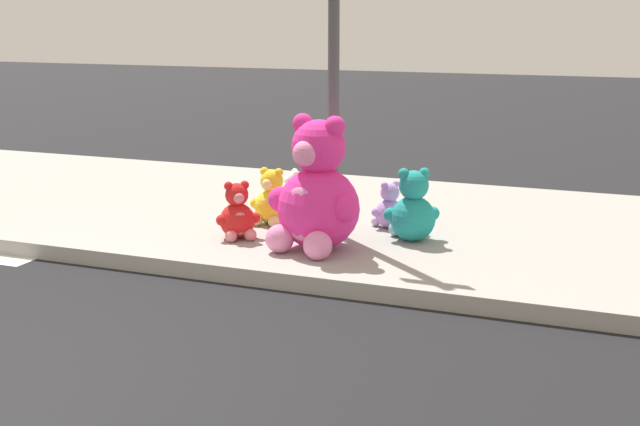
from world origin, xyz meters
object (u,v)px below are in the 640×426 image
(plush_white, at_px, (294,195))
(sign_pole, at_px, (334,60))
(plush_yellow, at_px, (271,202))
(plush_lavender, at_px, (389,209))
(plush_red, at_px, (238,216))
(plush_pink_large, at_px, (316,197))
(plush_teal, at_px, (413,211))

(plush_white, bearing_deg, sign_pole, -44.43)
(sign_pole, height_order, plush_yellow, sign_pole)
(plush_yellow, bearing_deg, plush_lavender, 14.35)
(plush_white, xyz_separation_m, plush_red, (-0.07, -1.21, 0.03))
(plush_pink_large, bearing_deg, plush_white, 121.01)
(sign_pole, height_order, plush_pink_large, sign_pole)
(plush_yellow, xyz_separation_m, plush_lavender, (1.17, 0.30, -0.04))
(sign_pole, distance_m, plush_white, 1.81)
(plush_teal, relative_size, plush_lavender, 1.47)
(plush_teal, bearing_deg, plush_red, -160.72)
(plush_white, xyz_separation_m, plush_yellow, (-0.01, -0.57, 0.04))
(plush_lavender, bearing_deg, plush_red, -142.52)
(plush_yellow, relative_size, plush_red, 1.05)
(plush_yellow, distance_m, plush_lavender, 1.21)
(plush_teal, relative_size, plush_red, 1.26)
(plush_teal, distance_m, plush_lavender, 0.53)
(plush_teal, bearing_deg, plush_white, 156.55)
(plush_lavender, bearing_deg, plush_pink_large, -110.45)
(plush_white, height_order, plush_red, plush_red)
(plush_pink_large, bearing_deg, plush_yellow, 137.48)
(plush_red, bearing_deg, plush_white, 86.55)
(plush_pink_large, height_order, plush_white, plush_pink_large)
(plush_white, distance_m, plush_red, 1.22)
(sign_pole, height_order, plush_red, sign_pole)
(plush_white, bearing_deg, plush_pink_large, -58.99)
(plush_white, xyz_separation_m, plush_teal, (1.51, -0.66, 0.09))
(plush_yellow, height_order, plush_lavender, plush_yellow)
(plush_teal, bearing_deg, plush_pink_large, -139.23)
(sign_pole, distance_m, plush_red, 1.75)
(plush_red, bearing_deg, plush_lavender, 37.48)
(plush_pink_large, bearing_deg, sign_pole, 95.44)
(plush_white, distance_m, plush_teal, 1.65)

